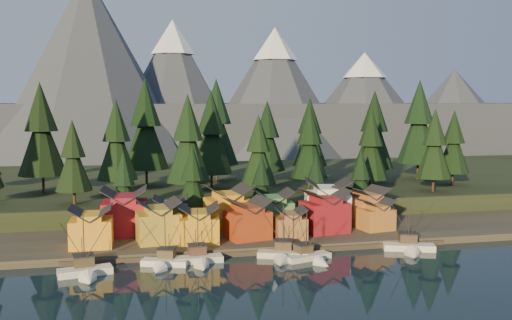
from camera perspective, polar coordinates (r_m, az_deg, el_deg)
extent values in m
plane|color=black|center=(103.58, 2.81, -11.57)|extent=(500.00, 500.00, 0.00)
cube|color=#322E24|center=(141.12, -1.44, -6.52)|extent=(400.00, 50.00, 1.50)
cube|color=black|center=(189.27, -4.29, -2.67)|extent=(420.00, 100.00, 6.00)
cube|color=#3F352D|center=(118.82, 0.72, -9.02)|extent=(80.00, 4.00, 1.00)
cube|color=#474C5B|center=(336.77, -7.86, 3.08)|extent=(560.00, 160.00, 30.00)
cone|color=#474C5B|center=(276.42, -16.41, 8.53)|extent=(100.00, 100.00, 90.00)
cone|color=#474C5B|center=(294.18, -8.26, 6.77)|extent=(80.00, 80.00, 72.00)
cone|color=white|center=(295.91, -8.34, 12.08)|extent=(22.40, 22.40, 17.28)
cone|color=#474C5B|center=(290.19, 1.88, 6.45)|extent=(84.00, 84.00, 68.00)
cone|color=white|center=(291.60, 1.90, 11.53)|extent=(23.52, 23.52, 16.32)
cone|color=#474C5B|center=(322.93, 10.72, 5.40)|extent=(92.00, 92.00, 58.00)
cone|color=white|center=(323.54, 10.80, 9.31)|extent=(25.76, 25.76, 13.92)
cone|color=#474C5B|center=(357.54, 19.12, 4.58)|extent=(88.00, 88.00, 50.00)
cube|color=silver|center=(108.82, -16.72, -10.74)|extent=(9.92, 5.06, 1.75)
cone|color=silver|center=(103.88, -16.37, -11.53)|extent=(3.84, 3.81, 3.27)
cube|color=black|center=(109.01, -16.71, -11.07)|extent=(10.16, 5.16, 0.38)
cube|color=#4C3D29|center=(110.02, -16.86, -9.64)|extent=(4.07, 3.89, 1.96)
cube|color=#282626|center=(109.74, -16.87, -9.09)|extent=(4.32, 4.15, 0.22)
cylinder|color=black|center=(107.91, -16.85, -7.73)|extent=(0.20, 0.20, 9.82)
cylinder|color=black|center=(111.52, -17.00, -8.63)|extent=(0.15, 0.15, 4.80)
cube|color=white|center=(111.54, -9.11, -10.17)|extent=(9.20, 5.48, 1.55)
cone|color=white|center=(107.11, -9.78, -10.87)|extent=(3.69, 3.74, 2.90)
cube|color=black|center=(111.70, -9.10, -10.46)|extent=(9.42, 5.60, 0.34)
cube|color=brown|center=(112.63, -8.91, -9.22)|extent=(3.84, 3.72, 1.74)
cube|color=#282626|center=(112.38, -8.92, -8.75)|extent=(4.09, 3.97, 0.19)
cylinder|color=black|center=(110.75, -9.08, -7.58)|extent=(0.17, 0.17, 8.70)
cylinder|color=black|center=(113.98, -8.68, -8.33)|extent=(0.14, 0.14, 4.25)
cube|color=silver|center=(112.68, -5.77, -9.95)|extent=(9.45, 3.51, 1.66)
cone|color=silver|center=(107.82, -5.34, -10.68)|extent=(3.25, 3.31, 3.12)
cube|color=black|center=(112.85, -5.76, -10.25)|extent=(9.68, 3.57, 0.36)
cube|color=#51362B|center=(113.88, -5.91, -8.94)|extent=(3.45, 3.25, 1.87)
cube|color=#282626|center=(113.62, -5.92, -8.43)|extent=(3.67, 3.47, 0.21)
cylinder|color=black|center=(111.87, -5.84, -7.18)|extent=(0.19, 0.19, 9.35)
cylinder|color=black|center=(115.38, -6.07, -8.00)|extent=(0.15, 0.15, 4.57)
cube|color=beige|center=(115.56, 2.71, -9.52)|extent=(10.56, 6.23, 1.67)
cone|color=beige|center=(110.24, 2.51, -10.28)|extent=(4.07, 4.27, 3.12)
cube|color=black|center=(115.72, 2.71, -9.82)|extent=(10.81, 6.36, 0.36)
cube|color=brown|center=(116.92, 2.78, -8.52)|extent=(4.16, 4.03, 1.87)
cube|color=#282626|center=(116.67, 2.78, -8.03)|extent=(4.43, 4.30, 0.21)
cylinder|color=black|center=(114.83, 2.75, -6.81)|extent=(0.19, 0.19, 9.37)
cylinder|color=black|center=(118.60, 2.85, -7.59)|extent=(0.15, 0.15, 4.58)
cube|color=beige|center=(114.27, 5.23, -9.74)|extent=(9.82, 5.47, 1.51)
cone|color=beige|center=(110.22, 6.78, -10.34)|extent=(3.65, 3.90, 2.83)
cube|color=black|center=(114.42, 5.22, -10.01)|extent=(10.06, 5.59, 0.33)
cube|color=#4D3E29|center=(115.25, 4.74, -8.84)|extent=(3.72, 3.59, 1.70)
cube|color=#282626|center=(115.02, 4.75, -8.39)|extent=(3.95, 3.83, 0.19)
cylinder|color=black|center=(113.50, 5.08, -7.27)|extent=(0.17, 0.17, 8.48)
cylinder|color=black|center=(116.50, 4.20, -8.01)|extent=(0.13, 0.13, 4.15)
cube|color=white|center=(125.07, 15.05, -8.52)|extent=(10.99, 6.46, 1.76)
cone|color=white|center=(119.57, 15.47, -9.19)|extent=(4.27, 4.44, 3.30)
cube|color=black|center=(125.23, 15.04, -8.81)|extent=(11.25, 6.59, 0.39)
cube|color=#493827|center=(126.50, 14.93, -7.55)|extent=(4.39, 4.25, 1.98)
cube|color=#282626|center=(126.26, 14.95, -7.07)|extent=(4.67, 4.53, 0.22)
cylinder|color=black|center=(124.40, 15.07, -5.86)|extent=(0.20, 0.20, 9.91)
cylinder|color=black|center=(128.26, 14.81, -6.66)|extent=(0.15, 0.15, 4.84)
cube|color=orange|center=(121.80, -16.14, -7.01)|extent=(8.47, 7.45, 5.73)
cube|color=orange|center=(121.10, -16.18, -5.42)|extent=(4.72, 7.23, 1.17)
cube|color=#AF902D|center=(122.61, -9.75, -6.64)|extent=(9.56, 8.72, 6.29)
cube|color=#AF902D|center=(121.86, -9.78, -4.92)|extent=(5.66, 8.10, 1.22)
cube|color=orange|center=(121.36, -5.73, -6.91)|extent=(8.86, 8.36, 5.49)
cube|color=orange|center=(120.67, -5.75, -5.38)|extent=(5.16, 7.89, 1.16)
cube|color=#983517|center=(124.03, -0.87, -6.47)|extent=(10.10, 9.35, 6.04)
cube|color=#983517|center=(123.31, -0.87, -4.83)|extent=(6.32, 8.30, 1.20)
cube|color=#966135|center=(124.75, 3.45, -6.74)|extent=(6.94, 6.94, 4.63)
cube|color=#966135|center=(124.18, 3.46, -5.50)|extent=(4.02, 6.60, 0.91)
cube|color=maroon|center=(131.01, 6.85, -5.66)|extent=(10.51, 9.31, 6.87)
cube|color=maroon|center=(130.26, 6.88, -3.90)|extent=(6.35, 8.45, 1.31)
cube|color=#AA682B|center=(135.33, 11.86, -5.80)|extent=(8.09, 7.36, 4.91)
cube|color=#AA682B|center=(134.77, 11.88, -4.57)|extent=(4.91, 6.70, 1.00)
cube|color=maroon|center=(130.40, -12.98, -5.67)|extent=(10.09, 9.06, 7.55)
cube|color=maroon|center=(129.59, -13.02, -3.75)|extent=(5.72, 8.69, 1.36)
cube|color=teal|center=(129.67, -8.52, -5.98)|extent=(8.13, 7.71, 6.10)
cube|color=teal|center=(128.99, -8.54, -4.43)|extent=(4.76, 7.25, 1.06)
cube|color=orange|center=(132.76, -2.85, -5.40)|extent=(10.64, 9.42, 7.19)
cube|color=orange|center=(132.00, -2.86, -3.59)|extent=(6.35, 8.65, 1.35)
cube|color=#447E47|center=(134.60, 1.71, -5.45)|extent=(9.03, 7.53, 6.21)
cube|color=#447E47|center=(133.92, 1.72, -3.90)|extent=(5.07, 7.26, 1.24)
cube|color=white|center=(137.18, 7.12, -4.91)|extent=(11.98, 11.11, 7.98)
cube|color=white|center=(136.39, 7.14, -2.97)|extent=(7.43, 9.94, 1.44)
cube|color=#A5643A|center=(140.14, 11.04, -5.04)|extent=(9.32, 8.92, 6.54)
cube|color=#A5643A|center=(139.47, 11.07, -3.50)|extent=(5.73, 8.09, 1.13)
cylinder|color=#332319|center=(166.68, -20.50, -2.22)|extent=(0.70, 0.70, 5.34)
cone|color=black|center=(165.53, -20.64, 1.75)|extent=(13.05, 13.05, 18.38)
cone|color=black|center=(165.18, -20.76, 5.04)|extent=(8.89, 8.89, 13.34)
cylinder|color=#332319|center=(145.95, -17.71, -3.56)|extent=(0.70, 0.70, 3.65)
cone|color=black|center=(144.91, -17.80, -0.47)|extent=(8.92, 8.92, 12.57)
cone|color=black|center=(144.37, -17.88, 2.09)|extent=(6.08, 6.08, 9.13)
cylinder|color=#332319|center=(157.11, -13.66, -2.62)|extent=(0.70, 0.70, 4.56)
cone|color=black|center=(155.99, -13.75, 0.97)|extent=(11.14, 11.14, 15.70)
cone|color=black|center=(155.53, -13.83, 3.94)|extent=(7.60, 7.60, 11.39)
cylinder|color=#332319|center=(171.88, -10.89, -1.67)|extent=(0.70, 0.70, 5.62)
cone|color=black|center=(170.74, -10.96, 2.38)|extent=(13.73, 13.73, 19.34)
cone|color=black|center=(170.44, -11.03, 5.74)|extent=(9.36, 9.36, 14.04)
cylinder|color=#332319|center=(147.80, -6.76, -2.99)|extent=(0.70, 0.70, 4.75)
cone|color=black|center=(146.58, -6.80, 0.99)|extent=(11.60, 11.60, 16.35)
cone|color=black|center=(146.11, -6.84, 4.28)|extent=(7.91, 7.91, 11.87)
cylinder|color=#332319|center=(163.44, -4.47, -2.08)|extent=(0.70, 0.70, 4.98)
cone|color=black|center=(162.30, -4.50, 1.70)|extent=(12.18, 12.18, 17.17)
cone|color=black|center=(161.90, -4.53, 4.83)|extent=(8.31, 8.31, 12.46)
cylinder|color=#332319|center=(148.69, 0.25, -3.08)|extent=(0.70, 0.70, 3.82)
cone|color=black|center=(147.63, 0.25, 0.10)|extent=(9.34, 9.34, 13.15)
cone|color=black|center=(147.11, 0.25, 2.73)|extent=(6.37, 6.37, 9.55)
cylinder|color=#332319|center=(173.57, 1.11, -1.68)|extent=(0.70, 0.70, 4.47)
cone|color=black|center=(172.57, 1.12, 1.51)|extent=(10.92, 10.92, 15.38)
cone|color=black|center=(172.15, 1.13, 4.14)|extent=(7.44, 7.44, 11.17)
cylinder|color=#332319|center=(159.47, 5.33, -2.43)|extent=(0.70, 0.70, 4.19)
cone|color=black|center=(158.43, 5.36, 0.82)|extent=(10.23, 10.23, 14.42)
cone|color=black|center=(157.95, 5.39, 3.51)|extent=(6.98, 6.98, 10.46)
cylinder|color=#332319|center=(185.46, 5.36, -1.19)|extent=(0.70, 0.70, 4.63)
cone|color=black|center=(184.50, 5.39, 1.90)|extent=(11.32, 11.32, 15.95)
cone|color=black|center=(184.12, 5.41, 4.46)|extent=(7.72, 7.72, 11.58)
cylinder|color=#332319|center=(160.44, 11.33, -2.49)|extent=(0.70, 0.70, 4.06)
cone|color=black|center=(159.42, 11.40, 0.65)|extent=(9.93, 9.93, 14.00)
cone|color=black|center=(158.94, 11.45, 3.24)|extent=(6.77, 6.77, 10.16)
cylinder|color=#332319|center=(178.09, 11.64, -1.52)|extent=(0.70, 0.70, 5.00)
cone|color=black|center=(177.04, 11.71, 1.96)|extent=(12.23, 12.23, 17.23)
cone|color=black|center=(176.68, 11.77, 4.84)|extent=(8.34, 8.34, 12.51)
cylinder|color=#332319|center=(166.69, 17.29, -2.33)|extent=(0.70, 0.70, 4.08)
cone|color=black|center=(165.71, 17.39, 0.70)|extent=(9.97, 9.97, 14.04)
cone|color=black|center=(165.25, 17.46, 3.20)|extent=(6.80, 6.80, 10.19)
cylinder|color=#332319|center=(191.27, 15.85, -1.03)|extent=(0.70, 0.70, 5.63)
cone|color=black|center=(190.24, 15.95, 2.63)|extent=(13.77, 13.77, 19.40)
cone|color=black|center=(189.98, 16.04, 5.64)|extent=(9.39, 9.39, 14.08)
cylinder|color=#332319|center=(180.64, -3.95, -1.20)|extent=(0.70, 0.70, 5.66)
cone|color=black|center=(179.54, -3.97, 2.68)|extent=(13.84, 13.84, 19.51)
cone|color=black|center=(179.27, -4.00, 5.90)|extent=(9.44, 9.44, 14.16)
cylinder|color=#332319|center=(181.29, 19.04, -1.76)|extent=(0.70, 0.70, 3.97)
cone|color=black|center=(180.40, 19.13, 0.95)|extent=(9.70, 9.70, 13.67)
cone|color=black|center=(179.97, 19.21, 3.19)|extent=(6.62, 6.62, 9.92)
cylinder|color=#332319|center=(138.27, -12.97, -5.94)|extent=(0.70, 0.70, 3.16)
cone|color=black|center=(137.05, -13.04, -3.14)|extent=(7.72, 7.72, 10.87)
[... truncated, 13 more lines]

